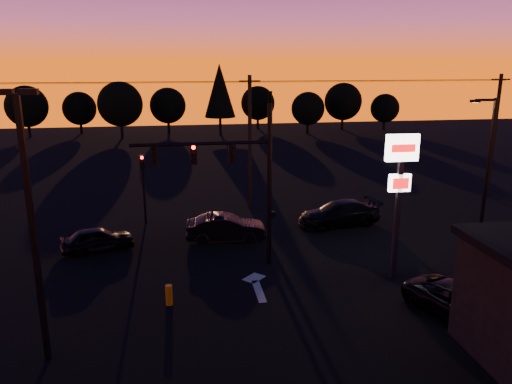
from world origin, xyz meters
TOP-DOWN VIEW (x-y plane):
  - ground at (0.00, 0.00)m, footprint 120.00×120.00m
  - lane_arrow at (0.50, 1.67)m, footprint 1.20×3.10m
  - traffic_signal_mast at (-0.10, 3.99)m, footprint 6.79×0.52m
  - secondary_signal at (-5.00, 11.49)m, footprint 0.30×0.31m
  - parking_lot_light at (-7.50, -3.00)m, footprint 1.25×0.30m
  - pylon_sign at (7.00, 1.50)m, footprint 1.50×0.28m
  - streetlight at (13.91, 5.50)m, footprint 1.55×0.35m
  - utility_pole_1 at (2.00, 14.00)m, footprint 1.40×0.26m
  - utility_pole_2 at (20.00, 14.00)m, footprint 1.40×0.26m
  - power_wires at (2.00, 14.00)m, footprint 36.00×1.22m
  - bollard at (-3.42, 0.36)m, footprint 0.29×0.29m
  - tree_0 at (-22.00, 50.00)m, footprint 5.36×5.36m
  - tree_1 at (-16.00, 53.00)m, footprint 4.54×4.54m
  - tree_2 at (-10.00, 48.00)m, footprint 5.77×5.78m
  - tree_3 at (-4.00, 52.00)m, footprint 4.95×4.95m
  - tree_4 at (3.00, 49.00)m, footprint 4.18×4.18m
  - tree_5 at (9.00, 54.00)m, footprint 4.95×4.95m
  - tree_6 at (15.00, 48.00)m, footprint 4.54×4.54m
  - tree_7 at (21.00, 51.00)m, footprint 5.36×5.36m
  - tree_8 at (27.00, 50.00)m, footprint 4.12×4.12m
  - car_left at (-7.25, 7.16)m, footprint 4.09×2.54m
  - car_mid at (-0.31, 7.75)m, footprint 4.56×1.82m
  - car_right at (6.89, 9.30)m, footprint 5.42×2.90m
  - suv_parked at (8.02, -2.60)m, footprint 3.73×5.17m

SIDE VIEW (x-z plane):
  - ground at x=0.00m, z-range 0.00..0.00m
  - lane_arrow at x=0.50m, z-range 0.00..0.01m
  - bollard at x=-3.42m, z-range 0.00..0.88m
  - car_left at x=-7.25m, z-range 0.00..1.30m
  - suv_parked at x=8.02m, z-range 0.00..1.31m
  - car_mid at x=-0.31m, z-range 0.00..1.48m
  - car_right at x=6.89m, z-range 0.00..1.49m
  - secondary_signal at x=-5.00m, z-range 0.69..5.04m
  - tree_8 at x=27.00m, z-range 0.53..5.71m
  - tree_1 at x=-16.00m, z-range 0.58..6.29m
  - tree_6 at x=15.00m, z-range 0.58..6.29m
  - tree_3 at x=-4.00m, z-range 0.63..6.86m
  - tree_5 at x=9.00m, z-range 0.63..6.86m
  - tree_0 at x=-22.00m, z-range 0.69..7.43m
  - tree_7 at x=21.00m, z-range 0.69..7.43m
  - tree_2 at x=-10.00m, z-range 0.74..8.00m
  - streetlight at x=13.91m, z-range 0.42..8.42m
  - utility_pole_1 at x=2.00m, z-range 0.09..9.09m
  - utility_pole_2 at x=20.00m, z-range 0.09..9.09m
  - pylon_sign at x=7.00m, z-range 1.51..8.31m
  - traffic_signal_mast at x=-0.10m, z-range 0.65..9.23m
  - parking_lot_light at x=-7.50m, z-range 0.70..9.84m
  - tree_4 at x=3.00m, z-range 1.18..10.68m
  - power_wires at x=2.00m, z-range 8.53..8.60m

